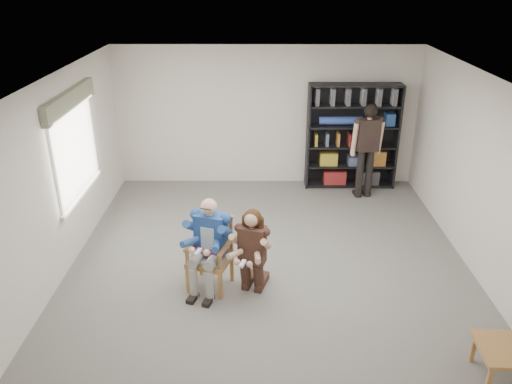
# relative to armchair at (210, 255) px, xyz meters

# --- Properties ---
(room_shell) EXTENTS (6.00, 7.00, 2.80)m
(room_shell) POSITION_rel_armchair_xyz_m (0.83, 0.32, 0.88)
(room_shell) COLOR white
(room_shell) RESTS_ON ground
(floor) EXTENTS (6.00, 7.00, 0.01)m
(floor) POSITION_rel_armchair_xyz_m (0.83, 0.32, -0.52)
(floor) COLOR slate
(floor) RESTS_ON ground
(window_left) EXTENTS (0.16, 2.00, 1.75)m
(window_left) POSITION_rel_armchair_xyz_m (-2.12, 1.32, 1.11)
(window_left) COLOR white
(window_left) RESTS_ON room_shell
(armchair) EXTENTS (0.75, 0.73, 1.04)m
(armchair) POSITION_rel_armchair_xyz_m (0.00, 0.00, 0.00)
(armchair) COLOR #A47432
(armchair) RESTS_ON floor
(seated_man) EXTENTS (0.80, 0.95, 1.35)m
(seated_man) POSITION_rel_armchair_xyz_m (0.00, 0.00, 0.16)
(seated_man) COLOR navy
(seated_man) RESTS_ON floor
(kneeling_woman) EXTENTS (0.74, 0.95, 1.24)m
(kneeling_woman) POSITION_rel_armchair_xyz_m (0.58, -0.12, 0.10)
(kneeling_woman) COLOR #361C19
(kneeling_woman) RESTS_ON floor
(bookshelf) EXTENTS (1.80, 0.38, 2.10)m
(bookshelf) POSITION_rel_armchair_xyz_m (2.53, 3.60, 0.53)
(bookshelf) COLOR black
(bookshelf) RESTS_ON floor
(standing_man) EXTENTS (0.61, 0.41, 1.84)m
(standing_man) POSITION_rel_armchair_xyz_m (2.73, 3.06, 0.40)
(standing_man) COLOR black
(standing_man) RESTS_ON floor
(side_table) EXTENTS (0.63, 0.63, 0.41)m
(side_table) POSITION_rel_armchair_xyz_m (3.34, -1.71, -0.31)
(side_table) COLOR #A47432
(side_table) RESTS_ON floor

